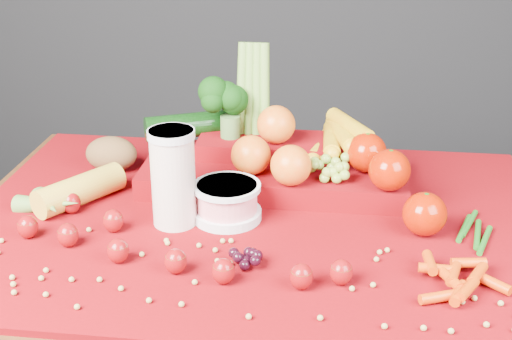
# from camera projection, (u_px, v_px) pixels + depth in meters

# --- Properties ---
(table) EXTENTS (1.10, 0.80, 0.75)m
(table) POSITION_uv_depth(u_px,v_px,m) (255.00, 269.00, 1.34)
(table) COLOR black
(table) RESTS_ON ground
(red_cloth) EXTENTS (1.05, 0.75, 0.01)m
(red_cloth) POSITION_uv_depth(u_px,v_px,m) (255.00, 221.00, 1.30)
(red_cloth) COLOR #660308
(red_cloth) RESTS_ON table
(milk_glass) EXTENTS (0.08, 0.08, 0.18)m
(milk_glass) POSITION_uv_depth(u_px,v_px,m) (173.00, 174.00, 1.25)
(milk_glass) COLOR beige
(milk_glass) RESTS_ON red_cloth
(yogurt_bowl) EXTENTS (0.13, 0.13, 0.07)m
(yogurt_bowl) POSITION_uv_depth(u_px,v_px,m) (227.00, 200.00, 1.29)
(yogurt_bowl) COLOR silver
(yogurt_bowl) RESTS_ON red_cloth
(strawberry_scatter) EXTENTS (0.58, 0.28, 0.05)m
(strawberry_scatter) POSITION_uv_depth(u_px,v_px,m) (155.00, 238.00, 1.19)
(strawberry_scatter) COLOR maroon
(strawberry_scatter) RESTS_ON red_cloth
(dark_grape_cluster) EXTENTS (0.06, 0.05, 0.03)m
(dark_grape_cluster) POSITION_uv_depth(u_px,v_px,m) (243.00, 260.00, 1.14)
(dark_grape_cluster) COLOR black
(dark_grape_cluster) RESTS_ON red_cloth
(soybean_scatter) EXTENTS (0.84, 0.24, 0.01)m
(soybean_scatter) POSITION_uv_depth(u_px,v_px,m) (238.00, 274.00, 1.12)
(soybean_scatter) COLOR tan
(soybean_scatter) RESTS_ON red_cloth
(corn_ear) EXTENTS (0.25, 0.27, 0.06)m
(corn_ear) POSITION_uv_depth(u_px,v_px,m) (58.00, 200.00, 1.32)
(corn_ear) COLOR gold
(corn_ear) RESTS_ON red_cloth
(potato) EXTENTS (0.11, 0.08, 0.07)m
(potato) POSITION_uv_depth(u_px,v_px,m) (111.00, 154.00, 1.49)
(potato) COLOR #533A20
(potato) RESTS_ON red_cloth
(baby_carrot_pile) EXTENTS (0.18, 0.18, 0.03)m
(baby_carrot_pile) POSITION_uv_depth(u_px,v_px,m) (465.00, 279.00, 1.08)
(baby_carrot_pile) COLOR #BE3706
(baby_carrot_pile) RESTS_ON red_cloth
(green_bean_pile) EXTENTS (0.14, 0.12, 0.01)m
(green_bean_pile) POSITION_uv_depth(u_px,v_px,m) (470.00, 231.00, 1.25)
(green_bean_pile) COLOR #196116
(green_bean_pile) RESTS_ON red_cloth
(produce_mound) EXTENTS (0.60, 0.37, 0.27)m
(produce_mound) POSITION_uv_depth(u_px,v_px,m) (284.00, 157.00, 1.41)
(produce_mound) COLOR #660308
(produce_mound) RESTS_ON red_cloth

